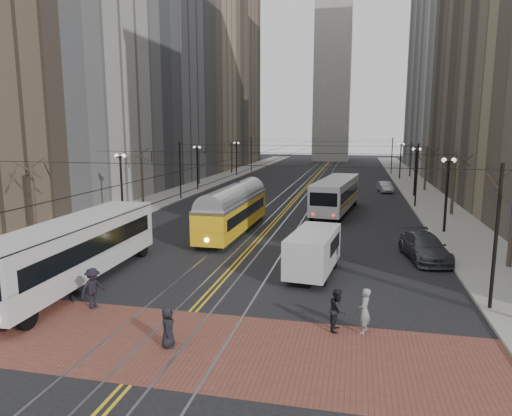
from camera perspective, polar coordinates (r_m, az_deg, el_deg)
The scene contains 26 objects.
ground at distance 21.79m, azimuth -7.00°, elevation -11.80°, with size 260.00×260.00×0.00m, color black.
sidewalk_left at distance 68.17m, azimuth -6.33°, elevation 3.05°, with size 5.00×140.00×0.15m, color gray.
sidewalk_right at distance 65.06m, azimuth 19.58°, elevation 2.22°, with size 5.00×140.00×0.15m, color gray.
crosswalk_band at distance 18.39m, azimuth -11.31°, elevation -16.14°, with size 25.00×6.00×0.01m, color brown.
streetcar_rails at distance 64.93m, azimuth 6.32°, elevation 2.65°, with size 4.80×130.00×0.02m, color gray.
centre_lines at distance 64.93m, azimuth 6.32°, elevation 2.66°, with size 0.42×130.00×0.01m, color gold.
building_left_mid at distance 73.24m, azimuth -14.47°, elevation 16.54°, with size 16.00×20.00×34.00m, color slate.
building_left_midfar at distance 93.51m, azimuth -9.99°, elevation 20.74°, with size 20.00×20.00×52.00m, color gray.
building_left_far at distance 110.60m, azimuth -4.79°, elevation 15.97°, with size 16.00×20.00×40.00m, color brown.
building_right_midfar at distance 89.37m, azimuth 27.38°, elevation 20.36°, with size 20.00×20.00×52.00m, color #A09E96.
building_right_far at distance 107.38m, azimuth 23.28°, elevation 15.43°, with size 16.00×20.00×40.00m, color slate.
clock_tower at distance 124.45m, azimuth 9.76°, elevation 22.63°, with size 12.00×12.00×66.00m.
lamp_posts at distance 48.59m, azimuth 4.29°, elevation 3.62°, with size 27.60×57.20×5.60m.
street_trees at distance 55.00m, azimuth 5.26°, elevation 4.32°, with size 31.68×53.28×5.60m.
trolley_wires at distance 54.50m, azimuth 5.22°, elevation 5.30°, with size 25.96×120.00×6.60m.
transit_bus at distance 25.62m, azimuth -21.71°, elevation -5.22°, with size 2.77×13.31×3.33m, color silver.
streetcar at distance 35.59m, azimuth -2.83°, elevation -0.78°, with size 2.32×12.52×2.95m, color yellow.
rear_bus at distance 44.90m, azimuth 9.96°, elevation 1.50°, with size 2.73×12.57×3.28m, color silver.
cargo_van at distance 25.51m, azimuth 7.18°, elevation -5.66°, with size 2.14×5.56×2.46m, color #B8B8B8.
sedan_grey at distance 51.61m, azimuth 10.82°, elevation 1.52°, with size 1.74×4.32×1.47m, color #3F4146.
sedan_silver at distance 61.30m, azimuth 15.80°, elevation 2.56°, with size 1.44×4.14×1.36m, color #9D9EA4.
sedan_parked at distance 30.25m, azimuth 20.33°, elevation -4.61°, with size 2.21×5.44×1.58m, color #3B3D42.
pedestrian_a at distance 17.73m, azimuth -10.96°, elevation -14.39°, with size 0.75×0.49×1.54m, color black.
pedestrian_b at distance 18.94m, azimuth 13.40°, elevation -12.38°, with size 0.67×0.44×1.83m, color gray.
pedestrian_c at distance 18.96m, azimuth 10.16°, elevation -12.42°, with size 0.84×0.65×1.72m, color black.
pedestrian_d at distance 22.08m, azimuth -19.72°, elevation -9.42°, with size 1.20×0.69×1.87m, color black.
Camera 1 is at (6.89, -19.07, 7.98)m, focal length 32.00 mm.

